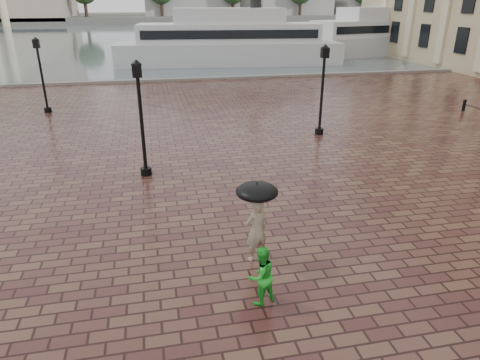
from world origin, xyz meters
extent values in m
plane|color=#3D1D1B|center=(0.00, 0.00, 0.00)|extent=(300.00, 300.00, 0.00)
plane|color=#4E585E|center=(0.00, 92.00, 0.00)|extent=(240.00, 240.00, 0.00)
cube|color=slate|center=(0.00, 32.00, 0.00)|extent=(80.00, 0.60, 0.30)
cube|color=#4C4C47|center=(0.00, 160.00, 1.00)|extent=(300.00, 60.00, 2.00)
cylinder|color=#2D2119|center=(-45.00, 138.00, 4.00)|extent=(1.00, 1.00, 8.00)
cylinder|color=#2D2119|center=(-22.50, 138.00, 4.00)|extent=(1.00, 1.00, 8.00)
cylinder|color=#2D2119|center=(0.00, 138.00, 4.00)|extent=(1.00, 1.00, 8.00)
cylinder|color=#2D2119|center=(22.50, 138.00, 4.00)|extent=(1.00, 1.00, 8.00)
cylinder|color=#2D2119|center=(45.00, 138.00, 4.00)|extent=(1.00, 1.00, 8.00)
cylinder|color=#2D2119|center=(67.50, 138.00, 4.00)|extent=(1.00, 1.00, 8.00)
cylinder|color=#2D2119|center=(90.00, 138.00, 4.00)|extent=(1.00, 1.00, 8.00)
cylinder|color=black|center=(14.00, 17.00, 0.30)|extent=(0.20, 0.20, 0.60)
sphere|color=black|center=(14.00, 17.00, 0.62)|extent=(0.22, 0.22, 0.22)
cylinder|color=black|center=(-6.00, 10.00, 0.15)|extent=(0.44, 0.44, 0.30)
cylinder|color=black|center=(-6.00, 10.00, 2.00)|extent=(0.14, 0.14, 4.00)
cube|color=black|center=(-6.00, 10.00, 4.15)|extent=(0.35, 0.35, 0.50)
sphere|color=beige|center=(-6.00, 10.00, 4.15)|extent=(0.28, 0.28, 0.28)
cylinder|color=black|center=(3.00, 14.00, 0.15)|extent=(0.44, 0.44, 0.30)
cylinder|color=black|center=(3.00, 14.00, 2.00)|extent=(0.14, 0.14, 4.00)
cube|color=black|center=(3.00, 14.00, 4.15)|extent=(0.35, 0.35, 0.50)
sphere|color=beige|center=(3.00, 14.00, 4.15)|extent=(0.28, 0.28, 0.28)
cylinder|color=black|center=(-12.00, 22.00, 0.15)|extent=(0.44, 0.44, 0.30)
cylinder|color=black|center=(-12.00, 22.00, 2.00)|extent=(0.14, 0.14, 4.00)
cube|color=black|center=(-12.00, 22.00, 4.15)|extent=(0.35, 0.35, 0.50)
sphere|color=beige|center=(-12.00, 22.00, 4.15)|extent=(0.28, 0.28, 0.28)
imported|color=gray|center=(-3.12, 3.13, 0.89)|extent=(0.76, 0.62, 1.79)
imported|color=green|center=(-3.45, 1.36, 0.73)|extent=(0.86, 0.77, 1.45)
cube|color=silver|center=(3.26, 41.53, 1.16)|extent=(24.66, 8.16, 2.32)
cube|color=silver|center=(3.26, 41.53, 3.29)|extent=(19.77, 6.91, 1.94)
cube|color=silver|center=(3.26, 41.53, 5.04)|extent=(12.00, 5.57, 1.55)
cube|color=black|center=(3.00, 38.98, 3.29)|extent=(18.32, 1.91, 0.87)
cube|color=black|center=(3.51, 44.09, 3.29)|extent=(18.32, 1.91, 0.87)
cube|color=silver|center=(24.49, 47.29, 1.15)|extent=(24.69, 11.41, 2.30)
cube|color=silver|center=(24.49, 47.29, 3.27)|extent=(19.85, 9.50, 1.92)
cube|color=silver|center=(24.49, 47.29, 4.99)|extent=(12.25, 7.08, 1.54)
cube|color=black|center=(25.10, 44.82, 3.27)|extent=(17.73, 4.52, 0.86)
cube|color=black|center=(23.87, 49.76, 3.27)|extent=(17.73, 4.52, 0.86)
cylinder|color=black|center=(-3.12, 3.13, 1.52)|extent=(0.02, 0.02, 0.95)
ellipsoid|color=black|center=(-3.12, 3.13, 2.02)|extent=(1.10, 1.10, 0.39)
camera|label=1|loc=(-5.58, -6.49, 6.51)|focal=32.00mm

